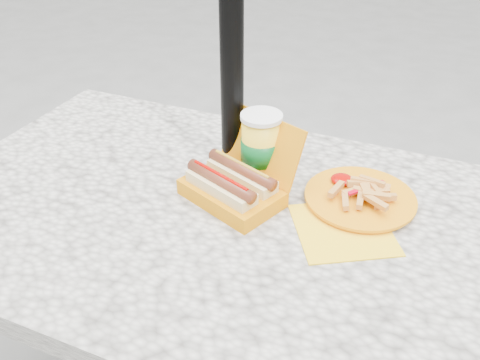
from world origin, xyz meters
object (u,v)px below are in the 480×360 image
at_px(hotdog_box, 234,184).
at_px(fries_plate, 359,199).
at_px(umbrella_pole, 231,17).
at_px(soda_cup, 261,149).

xyz_separation_m(hotdog_box, fries_plate, (0.25, 0.09, -0.02)).
bearing_deg(hotdog_box, fries_plate, 40.39).
relative_size(hotdog_box, fries_plate, 0.74).
xyz_separation_m(umbrella_pole, hotdog_box, (0.05, -0.11, -0.31)).
bearing_deg(umbrella_pole, fries_plate, -5.27).
relative_size(umbrella_pole, soda_cup, 13.17).
bearing_deg(umbrella_pole, soda_cup, -20.67).
bearing_deg(soda_cup, umbrella_pole, 159.33).
height_order(umbrella_pole, soda_cup, umbrella_pole).
distance_m(umbrella_pole, fries_plate, 0.45).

